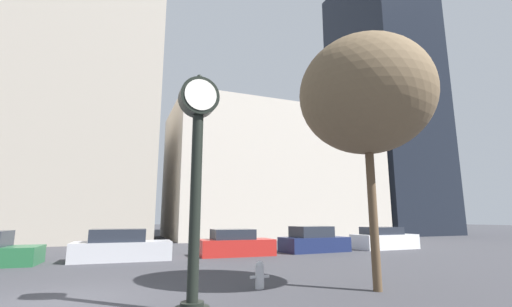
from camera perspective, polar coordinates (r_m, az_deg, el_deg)
name	(u,v)px	position (r m, az deg, el deg)	size (l,w,h in m)	color
ground_plane	(57,303)	(9.71, -30.19, -20.75)	(200.00, 200.00, 0.00)	#38383D
building_tall_tower	(75,74)	(36.14, -27.93, 11.59)	(14.31, 12.00, 29.72)	#ADA393
building_storefront_row	(271,175)	(37.03, 2.50, -3.66)	(21.30, 12.00, 12.90)	beige
building_glass_modern	(384,102)	(48.38, 20.53, 8.03)	(9.89, 12.00, 33.77)	black
street_clock	(197,161)	(7.73, -9.85, -1.16)	(0.89, 0.73, 5.22)	black
car_silver	(121,247)	(17.52, -21.52, -14.31)	(4.41, 1.99, 1.42)	#BCBCC1
car_red	(235,244)	(18.49, -3.47, -14.88)	(3.93, 1.97, 1.35)	red
car_navy	(314,241)	(20.75, 9.58, -14.19)	(3.96, 2.09, 1.45)	#19234C
car_white	(384,239)	(23.84, 20.55, -13.25)	(4.09, 1.92, 1.36)	silver
fire_hydrant_far	(260,275)	(10.08, 0.61, -19.54)	(0.56, 0.24, 0.74)	#B7B7BC
bare_tree	(366,96)	(10.79, 17.81, 9.19)	(3.91, 3.91, 7.27)	brown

